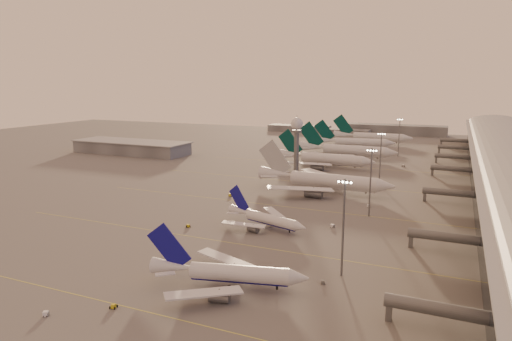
% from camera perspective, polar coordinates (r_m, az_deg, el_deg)
% --- Properties ---
extents(ground, '(700.00, 700.00, 0.00)m').
position_cam_1_polar(ground, '(143.08, -12.89, -8.84)').
color(ground, '#514F4F').
rests_on(ground, ground).
extents(taxiway_markings, '(180.00, 185.25, 0.02)m').
position_cam_1_polar(taxiway_markings, '(177.80, 5.99, -4.68)').
color(taxiway_markings, gold).
rests_on(taxiway_markings, ground).
extents(hangar, '(82.00, 27.00, 8.50)m').
position_cam_1_polar(hangar, '(322.04, -15.31, 2.85)').
color(hangar, '#5A5B60').
rests_on(hangar, ground).
extents(radar_tower, '(6.40, 6.40, 31.10)m').
position_cam_1_polar(radar_tower, '(241.33, 5.11, 4.56)').
color(radar_tower, '#5C5E64').
rests_on(radar_tower, ground).
extents(mast_a, '(3.60, 0.56, 25.00)m').
position_cam_1_polar(mast_a, '(115.01, 10.86, -6.48)').
color(mast_a, '#5C5E64').
rests_on(mast_a, ground).
extents(mast_b, '(3.60, 0.56, 25.00)m').
position_cam_1_polar(mast_b, '(167.92, 14.12, -1.07)').
color(mast_b, '#5C5E64').
rests_on(mast_b, ground).
extents(mast_c, '(3.60, 0.56, 25.00)m').
position_cam_1_polar(mast_c, '(222.17, 15.29, 1.77)').
color(mast_c, '#5C5E64').
rests_on(mast_c, ground).
extents(mast_d, '(3.60, 0.56, 25.00)m').
position_cam_1_polar(mast_d, '(310.95, 17.46, 4.20)').
color(mast_d, '#5C5E64').
rests_on(mast_d, ground).
extents(distant_horizon, '(165.00, 37.50, 9.00)m').
position_cam_1_polar(distant_horizon, '(441.74, 13.40, 5.00)').
color(distant_horizon, '#5A5B60').
rests_on(distant_horizon, ground).
extents(narrowbody_near, '(38.24, 30.17, 15.18)m').
position_cam_1_polar(narrowbody_near, '(110.38, -3.48, -12.98)').
color(narrowbody_near, silver).
rests_on(narrowbody_near, ground).
extents(narrowbody_mid, '(31.76, 24.97, 12.76)m').
position_cam_1_polar(narrowbody_mid, '(152.94, 1.25, -6.23)').
color(narrowbody_mid, silver).
rests_on(narrowbody_mid, ground).
extents(widebody_white, '(62.68, 50.15, 22.04)m').
position_cam_1_polar(widebody_white, '(203.64, 8.53, -1.61)').
color(widebody_white, silver).
rests_on(widebody_white, ground).
extents(greentail_a, '(57.84, 46.59, 21.00)m').
position_cam_1_polar(greentail_a, '(262.50, 8.68, 1.19)').
color(greentail_a, silver).
rests_on(greentail_a, ground).
extents(greentail_b, '(63.26, 51.12, 22.99)m').
position_cam_1_polar(greentail_b, '(294.17, 11.36, 2.23)').
color(greentail_b, silver).
rests_on(greentail_b, ground).
extents(greentail_c, '(57.68, 46.22, 21.08)m').
position_cam_1_polar(greentail_c, '(337.81, 12.22, 3.25)').
color(greentail_c, silver).
rests_on(greentail_c, ground).
extents(greentail_d, '(62.09, 50.10, 22.54)m').
position_cam_1_polar(greentail_d, '(371.19, 14.36, 3.88)').
color(greentail_d, silver).
rests_on(greentail_d, ground).
extents(gsv_truck_a, '(5.47, 4.22, 2.11)m').
position_cam_1_polar(gsv_truck_a, '(108.28, -24.61, -15.69)').
color(gsv_truck_a, white).
rests_on(gsv_truck_a, ground).
extents(gsv_tug_near, '(2.38, 3.34, 0.87)m').
position_cam_1_polar(gsv_tug_near, '(106.85, -17.39, -15.90)').
color(gsv_tug_near, gold).
rests_on(gsv_tug_near, ground).
extents(gsv_catering_a, '(4.63, 2.86, 3.53)m').
position_cam_1_polar(gsv_catering_a, '(113.71, 8.47, -13.06)').
color(gsv_catering_a, '#505255').
rests_on(gsv_catering_a, ground).
extents(gsv_tug_mid, '(3.47, 3.64, 0.90)m').
position_cam_1_polar(gsv_tug_mid, '(155.60, -8.48, -6.87)').
color(gsv_tug_mid, gold).
rests_on(gsv_tug_mid, ground).
extents(gsv_truck_b, '(5.84, 2.98, 2.25)m').
position_cam_1_polar(gsv_truck_b, '(155.45, 9.67, -6.66)').
color(gsv_truck_b, white).
rests_on(gsv_truck_b, ground).
extents(gsv_truck_c, '(6.50, 4.82, 2.49)m').
position_cam_1_polar(gsv_truck_c, '(194.40, -3.13, -2.89)').
color(gsv_truck_c, gold).
rests_on(gsv_truck_c, ground).
extents(gsv_catering_b, '(5.59, 3.81, 4.21)m').
position_cam_1_polar(gsv_catering_b, '(182.84, 13.98, -3.83)').
color(gsv_catering_b, white).
rests_on(gsv_catering_b, ground).
extents(gsv_tug_far, '(3.56, 3.86, 0.95)m').
position_cam_1_polar(gsv_tug_far, '(221.12, 6.14, -1.43)').
color(gsv_tug_far, white).
rests_on(gsv_tug_far, ground).
extents(gsv_tug_hangar, '(3.89, 2.73, 1.02)m').
position_cam_1_polar(gsv_tug_hangar, '(275.32, 17.93, 0.56)').
color(gsv_tug_hangar, white).
rests_on(gsv_tug_hangar, ground).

